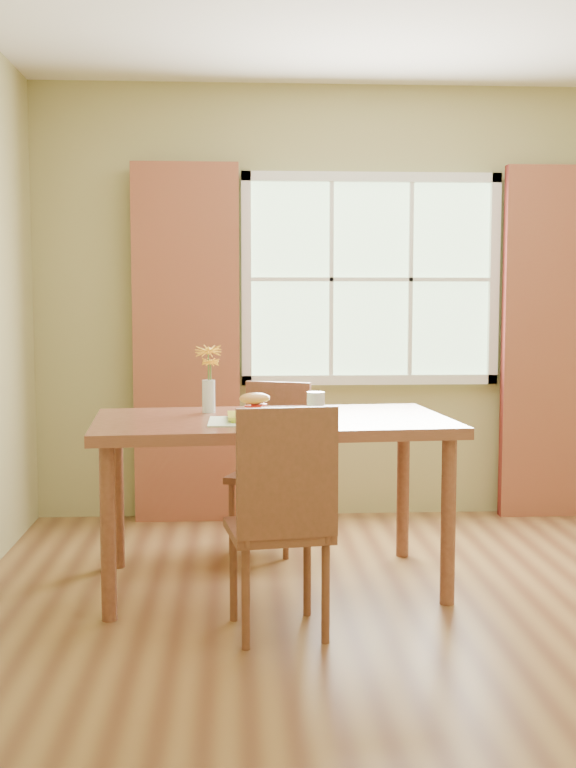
# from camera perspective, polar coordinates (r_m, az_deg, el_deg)

# --- Properties ---
(room) EXTENTS (4.24, 3.84, 2.74)m
(room) POSITION_cam_1_polar(r_m,az_deg,el_deg) (3.85, 9.40, 4.92)
(room) COLOR brown
(room) RESTS_ON ground
(window) EXTENTS (1.62, 0.06, 1.32)m
(window) POSITION_cam_1_polar(r_m,az_deg,el_deg) (5.69, 5.27, 6.62)
(window) COLOR #A9D39F
(window) RESTS_ON room
(curtain_left) EXTENTS (0.65, 0.08, 2.20)m
(curtain_left) POSITION_cam_1_polar(r_m,az_deg,el_deg) (5.55, -6.46, 2.51)
(curtain_left) COLOR maroon
(curtain_left) RESTS_ON room
(curtain_right) EXTENTS (0.65, 0.08, 2.20)m
(curtain_right) POSITION_cam_1_polar(r_m,az_deg,el_deg) (5.89, 16.52, 2.49)
(curtain_right) COLOR maroon
(curtain_right) RESTS_ON room
(dining_table) EXTENTS (1.74, 1.07, 0.82)m
(dining_table) POSITION_cam_1_polar(r_m,az_deg,el_deg) (4.29, -1.03, -3.26)
(dining_table) COLOR brown
(dining_table) RESTS_ON room
(chair_near) EXTENTS (0.46, 0.46, 0.96)m
(chair_near) POSITION_cam_1_polar(r_m,az_deg,el_deg) (3.64, -0.38, -8.11)
(chair_near) COLOR brown
(chair_near) RESTS_ON room
(chair_far) EXTENTS (0.49, 0.49, 0.91)m
(chair_far) POSITION_cam_1_polar(r_m,az_deg,el_deg) (5.01, -1.02, -4.68)
(chair_far) COLOR brown
(chair_far) RESTS_ON room
(placemat) EXTENTS (0.45, 0.33, 0.01)m
(placemat) POSITION_cam_1_polar(r_m,az_deg,el_deg) (4.13, -1.93, -2.38)
(placemat) COLOR beige
(placemat) RESTS_ON dining_table
(plate) EXTENTS (0.28, 0.28, 0.01)m
(plate) POSITION_cam_1_polar(r_m,az_deg,el_deg) (4.18, -1.97, -2.16)
(plate) COLOR #CBE038
(plate) RESTS_ON placemat
(croissant_sandwich) EXTENTS (0.18, 0.15, 0.11)m
(croissant_sandwich) POSITION_cam_1_polar(r_m,az_deg,el_deg) (4.14, -2.14, -1.36)
(croissant_sandwich) COLOR #E6974E
(croissant_sandwich) RESTS_ON plate
(water_glass) EXTENTS (0.08, 0.08, 0.13)m
(water_glass) POSITION_cam_1_polar(r_m,az_deg,el_deg) (4.24, 1.77, -1.40)
(water_glass) COLOR silver
(water_glass) RESTS_ON dining_table
(flower_vase) EXTENTS (0.14, 0.14, 0.33)m
(flower_vase) POSITION_cam_1_polar(r_m,az_deg,el_deg) (4.47, -5.05, 0.72)
(flower_vase) COLOR silver
(flower_vase) RESTS_ON dining_table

